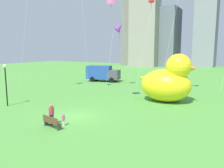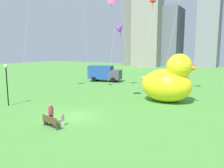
% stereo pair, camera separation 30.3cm
% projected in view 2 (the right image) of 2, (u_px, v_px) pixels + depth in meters
% --- Properties ---
extents(ground_plane, '(140.00, 140.00, 0.00)m').
position_uv_depth(ground_plane, '(76.00, 116.00, 19.68)').
color(ground_plane, '#4F953C').
extents(park_bench, '(1.80, 0.78, 0.90)m').
position_uv_depth(park_bench, '(51.00, 122.00, 16.78)').
color(park_bench, brown).
rests_on(park_bench, ground).
extents(person_adult, '(0.40, 0.40, 1.63)m').
position_uv_depth(person_adult, '(51.00, 113.00, 17.49)').
color(person_adult, '#38476B').
rests_on(person_adult, ground).
extents(person_child, '(0.23, 0.23, 0.93)m').
position_uv_depth(person_child, '(63.00, 119.00, 17.29)').
color(person_child, silver).
rests_on(person_child, ground).
extents(giant_inflatable_duck, '(6.42, 4.12, 5.33)m').
position_uv_depth(giant_inflatable_duck, '(168.00, 82.00, 24.82)').
color(giant_inflatable_duck, yellow).
rests_on(giant_inflatable_duck, ground).
extents(lamppost, '(0.40, 0.40, 4.30)m').
position_uv_depth(lamppost, '(6.00, 76.00, 23.01)').
color(lamppost, black).
rests_on(lamppost, ground).
extents(box_truck, '(6.24, 3.46, 2.85)m').
position_uv_depth(box_truck, '(104.00, 73.00, 41.04)').
color(box_truck, '#264CA5').
rests_on(box_truck, ground).
extents(city_skyline, '(50.17, 17.82, 41.02)m').
position_uv_depth(city_skyline, '(200.00, 13.00, 70.43)').
color(city_skyline, gray).
rests_on(city_skyline, ground).
extents(kite_purple, '(2.64, 3.05, 9.76)m').
position_uv_depth(kite_purple, '(120.00, 27.00, 33.49)').
color(kite_purple, silver).
rests_on(kite_purple, ground).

